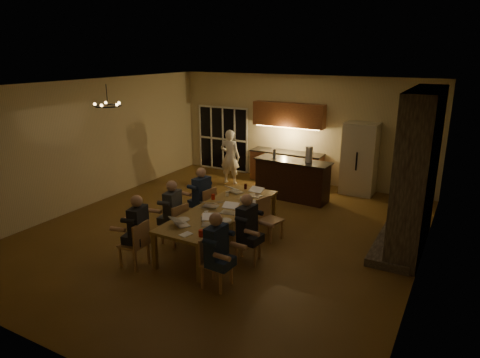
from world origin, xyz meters
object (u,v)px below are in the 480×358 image
chair_left_mid (174,224)px  bar_blender (309,154)px  can_silver (202,219)px  laptop_b (210,219)px  can_cola (245,187)px  laptop_c (211,201)px  can_right (247,206)px  bar_bottle (274,153)px  dining_table (222,226)px  mug_front (206,214)px  laptop_a (182,219)px  plate_near (225,220)px  redcup_mid (213,197)px  chair_right_mid (248,240)px  laptop_d (229,208)px  standing_person (230,157)px  plate_far (253,202)px  person_left_mid (173,213)px  person_right_near (216,252)px  mug_back (227,194)px  bar_island (292,180)px  laptop_f (254,191)px  refrigerator (360,159)px  chair_left_near (134,244)px  redcup_far (258,190)px  person_left_near (139,231)px  mug_mid (242,199)px  plate_left (183,220)px  chair_left_far (204,206)px  laptop_e (236,187)px  redcup_near (201,233)px  chandelier (108,106)px  chair_right_near (217,263)px

chair_left_mid → bar_blender: 4.18m
chair_left_mid → can_silver: bearing=85.3°
laptop_b → can_cola: 2.26m
laptop_c → can_right: size_ratio=2.67×
laptop_c → bar_bottle: bearing=-101.7°
dining_table → mug_front: 0.64m
bar_bottle → laptop_a: bearing=-88.6°
can_cola → plate_near: can_cola is taller
mug_front → laptop_b: bearing=-47.0°
laptop_b → redcup_mid: 1.42m
chair_right_mid → laptop_d: laptop_d is taller
standing_person → plate_far: 3.82m
chair_left_mid → person_left_mid: size_ratio=0.64×
standing_person → bar_bottle: bearing=157.8°
person_right_near → redcup_mid: (-1.35, 2.03, 0.12)m
dining_table → mug_back: (-0.32, 0.77, 0.43)m
bar_island → laptop_f: bar_island is taller
refrigerator → person_right_near: size_ratio=1.45×
plate_near → bar_bottle: bearing=100.6°
refrigerator → can_silver: 5.65m
chair_left_near → redcup_far: (1.09, 2.98, 0.37)m
person_left_mid → laptop_a: 0.84m
redcup_far → plate_near: redcup_far is taller
dining_table → laptop_c: size_ratio=10.07×
person_left_mid → refrigerator: bearing=146.2°
can_silver → plate_far: size_ratio=0.47×
person_left_near → standing_person: 5.39m
dining_table → chair_left_mid: chair_left_mid is taller
dining_table → mug_mid: mug_mid is taller
mug_mid → plate_left: mug_mid is taller
chair_left_mid → plate_near: chair_left_mid is taller
laptop_d → redcup_far: bearing=83.8°
person_right_near → bar_bottle: 5.08m
refrigerator → can_silver: size_ratio=16.67×
redcup_far → bar_bottle: bearing=104.3°
mug_back → plate_left: 1.65m
chair_left_far → person_left_mid: 1.22m
chair_right_mid → mug_front: chair_right_mid is taller
laptop_b → plate_far: (0.14, 1.49, -0.10)m
person_left_mid → laptop_e: size_ratio=4.31×
dining_table → can_cola: 1.49m
bar_island → person_left_near: 4.97m
standing_person → redcup_near: standing_person is taller
chandelier → chair_right_mid: bearing=-1.4°
person_right_near → redcup_mid: person_right_near is taller
laptop_f → bar_bottle: (-0.54, 2.25, 0.34)m
chair_left_mid → bar_bottle: (0.51, 3.82, 0.76)m
can_silver → bar_blender: bar_blender is taller
redcup_mid → plate_far: (0.85, 0.26, -0.05)m
chair_right_near → laptop_a: bearing=65.8°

